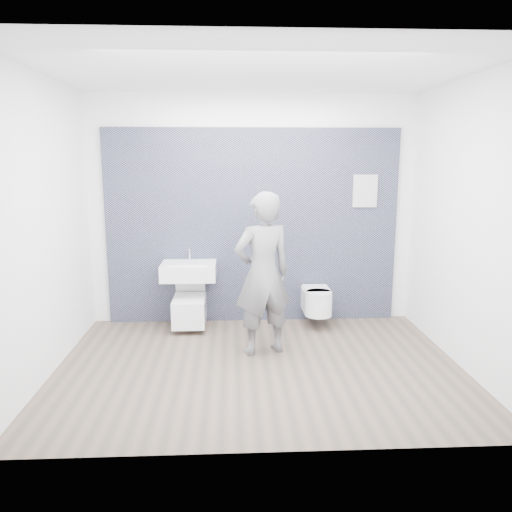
{
  "coord_description": "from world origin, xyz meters",
  "views": [
    {
      "loc": [
        -0.26,
        -4.67,
        2.03
      ],
      "look_at": [
        0.0,
        0.6,
        1.0
      ],
      "focal_mm": 35.0,
      "sensor_mm": 36.0,
      "label": 1
    }
  ],
  "objects_px": {
    "visitor": "(263,274)",
    "washbasin": "(189,270)",
    "toilet_square": "(190,308)",
    "toilet_rounded": "(317,301)"
  },
  "relations": [
    {
      "from": "toilet_rounded",
      "to": "washbasin",
      "type": "bearing_deg",
      "value": 178.72
    },
    {
      "from": "visitor",
      "to": "washbasin",
      "type": "bearing_deg",
      "value": -64.63
    },
    {
      "from": "toilet_rounded",
      "to": "visitor",
      "type": "height_order",
      "value": "visitor"
    },
    {
      "from": "toilet_square",
      "to": "toilet_rounded",
      "type": "xyz_separation_m",
      "value": [
        1.55,
        -0.0,
        0.07
      ]
    },
    {
      "from": "toilet_square",
      "to": "toilet_rounded",
      "type": "distance_m",
      "value": 1.56
    },
    {
      "from": "washbasin",
      "to": "toilet_square",
      "type": "height_order",
      "value": "washbasin"
    },
    {
      "from": "washbasin",
      "to": "toilet_square",
      "type": "xyz_separation_m",
      "value": [
        0.0,
        -0.03,
        -0.46
      ]
    },
    {
      "from": "washbasin",
      "to": "toilet_rounded",
      "type": "relative_size",
      "value": 1.17
    },
    {
      "from": "toilet_square",
      "to": "visitor",
      "type": "distance_m",
      "value": 1.31
    },
    {
      "from": "toilet_rounded",
      "to": "visitor",
      "type": "distance_m",
      "value": 1.2
    }
  ]
}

